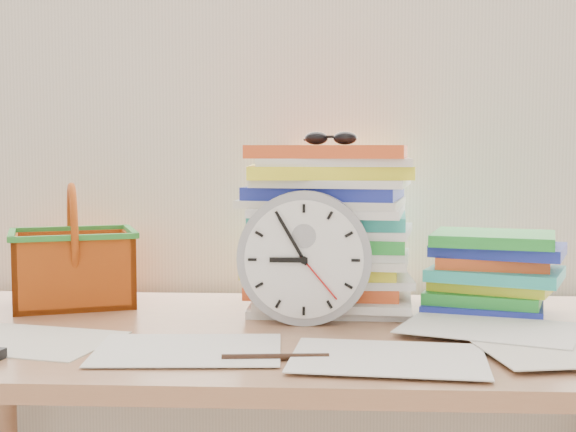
# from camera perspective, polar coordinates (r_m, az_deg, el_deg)

# --- Properties ---
(curtain) EXTENTS (2.40, 0.01, 2.50)m
(curtain) POSITION_cam_1_polar(r_m,az_deg,el_deg) (1.80, 0.84, 12.10)
(curtain) COLOR white
(curtain) RESTS_ON room_shell
(desk) EXTENTS (1.40, 0.70, 0.75)m
(desk) POSITION_cam_1_polar(r_m,az_deg,el_deg) (1.46, 0.26, -10.92)
(desk) COLOR #A26E4C
(desk) RESTS_ON ground
(paper_stack) EXTENTS (0.36, 0.30, 0.33)m
(paper_stack) POSITION_cam_1_polar(r_m,az_deg,el_deg) (1.61, 2.92, -0.81)
(paper_stack) COLOR white
(paper_stack) RESTS_ON desk
(clock) EXTENTS (0.24, 0.05, 0.24)m
(clock) POSITION_cam_1_polar(r_m,az_deg,el_deg) (1.47, 1.17, -2.99)
(clock) COLOR #989BA2
(clock) RESTS_ON desk
(sunglasses) EXTENTS (0.14, 0.13, 0.03)m
(sunglasses) POSITION_cam_1_polar(r_m,az_deg,el_deg) (1.57, 3.05, 5.55)
(sunglasses) COLOR black
(sunglasses) RESTS_ON paper_stack
(book_stack) EXTENTS (0.31, 0.27, 0.16)m
(book_stack) POSITION_cam_1_polar(r_m,az_deg,el_deg) (1.62, 14.24, -3.93)
(book_stack) COLOR white
(book_stack) RESTS_ON desk
(basket) EXTENTS (0.30, 0.27, 0.25)m
(basket) POSITION_cam_1_polar(r_m,az_deg,el_deg) (1.70, -15.06, -2.06)
(basket) COLOR #C35213
(basket) RESTS_ON desk
(pen) EXTENTS (0.16, 0.02, 0.01)m
(pen) POSITION_cam_1_polar(r_m,az_deg,el_deg) (1.24, -0.90, -10.00)
(pen) COLOR black
(pen) RESTS_ON desk
(scattered_papers) EXTENTS (1.26, 0.42, 0.02)m
(scattered_papers) POSITION_cam_1_polar(r_m,az_deg,el_deg) (1.44, 0.26, -7.83)
(scattered_papers) COLOR white
(scattered_papers) RESTS_ON desk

